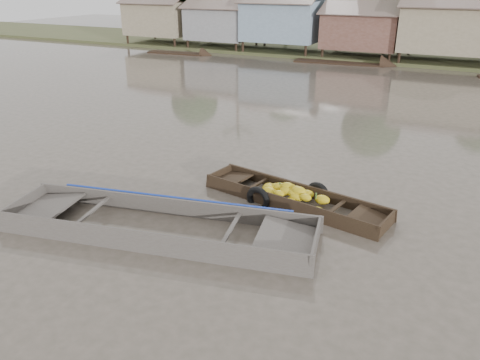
% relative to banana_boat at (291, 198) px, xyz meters
% --- Properties ---
extents(ground, '(120.00, 120.00, 0.00)m').
position_rel_banana_boat_xyz_m(ground, '(-0.66, -2.04, -0.15)').
color(ground, '#4B4539').
rests_on(ground, ground).
extents(riverbank, '(120.00, 12.47, 10.22)m').
position_rel_banana_boat_xyz_m(riverbank, '(2.37, 29.83, 2.93)').
color(riverbank, '#384723').
rests_on(riverbank, ground).
extents(banana_boat, '(5.72, 2.31, 0.80)m').
position_rel_banana_boat_xyz_m(banana_boat, '(0.00, 0.00, 0.00)').
color(banana_boat, black).
rests_on(banana_boat, ground).
extents(viewer_boat, '(8.37, 3.72, 0.65)m').
position_rel_banana_boat_xyz_m(viewer_boat, '(-2.37, -3.10, -0.07)').
color(viewer_boat, '#423C38').
rests_on(viewer_boat, ground).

